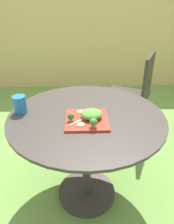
% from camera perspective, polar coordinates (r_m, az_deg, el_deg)
% --- Properties ---
extents(ground_plane, '(12.00, 12.00, 0.00)m').
position_cam_1_polar(ground_plane, '(1.82, -0.10, -20.85)').
color(ground_plane, '#669342').
extents(bamboo_fence, '(8.00, 0.08, 1.65)m').
position_cam_1_polar(bamboo_fence, '(3.53, -1.39, 19.59)').
color(bamboo_fence, tan).
rests_on(bamboo_fence, ground_plane).
extents(patio_table, '(0.99, 0.99, 0.72)m').
position_cam_1_polar(patio_table, '(1.48, -0.12, -8.51)').
color(patio_table, '#38332D').
rests_on(patio_table, ground_plane).
extents(patio_chair, '(0.59, 0.59, 0.90)m').
position_cam_1_polar(patio_chair, '(2.27, 12.71, 5.77)').
color(patio_chair, '#332D28').
rests_on(patio_chair, ground_plane).
extents(salad_plate, '(0.26, 0.26, 0.01)m').
position_cam_1_polar(salad_plate, '(1.29, 0.13, -2.08)').
color(salad_plate, '#AD3323').
rests_on(salad_plate, patio_table).
extents(drinking_glass, '(0.08, 0.08, 0.11)m').
position_cam_1_polar(drinking_glass, '(1.43, -17.42, 1.72)').
color(drinking_glass, '#236BA8').
rests_on(drinking_glass, patio_table).
extents(fork, '(0.13, 0.11, 0.00)m').
position_cam_1_polar(fork, '(1.27, -1.53, -2.12)').
color(fork, silver).
rests_on(fork, salad_plate).
extents(lettuce_mound, '(0.13, 0.12, 0.05)m').
position_cam_1_polar(lettuce_mound, '(1.28, 1.18, -0.53)').
color(lettuce_mound, '#519338').
rests_on(lettuce_mound, salad_plate).
extents(broccoli_floret_0, '(0.04, 0.04, 0.05)m').
position_cam_1_polar(broccoli_floret_0, '(1.25, -4.32, -1.18)').
color(broccoli_floret_0, '#99B770').
rests_on(broccoli_floret_0, salad_plate).
extents(broccoli_floret_1, '(0.04, 0.04, 0.06)m').
position_cam_1_polar(broccoli_floret_1, '(1.19, 1.74, -2.71)').
color(broccoli_floret_1, '#99B770').
rests_on(broccoli_floret_1, salad_plate).
extents(cucumber_slice_0, '(0.04, 0.04, 0.01)m').
position_cam_1_polar(cucumber_slice_0, '(1.36, -1.73, 0.11)').
color(cucumber_slice_0, '#8EB766').
rests_on(cucumber_slice_0, salad_plate).
extents(cucumber_slice_1, '(0.05, 0.05, 0.01)m').
position_cam_1_polar(cucumber_slice_1, '(1.22, -1.69, -3.38)').
color(cucumber_slice_1, '#8EB766').
rests_on(cucumber_slice_1, salad_plate).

